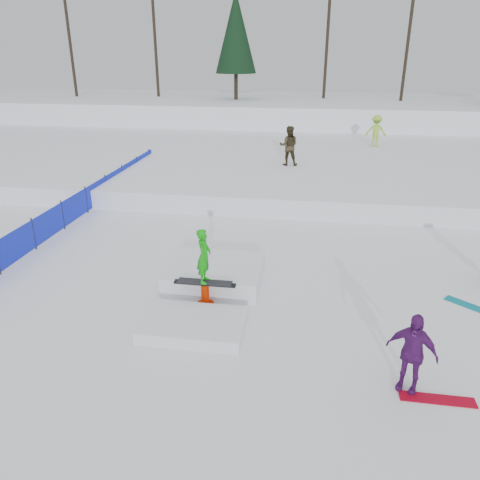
# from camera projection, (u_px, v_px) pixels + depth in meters

# --- Properties ---
(ground) EXTENTS (120.00, 120.00, 0.00)m
(ground) POSITION_uv_depth(u_px,v_px,m) (209.00, 307.00, 12.07)
(ground) COLOR white
(snow_berm) EXTENTS (60.00, 14.00, 2.40)m
(snow_berm) POSITION_uv_depth(u_px,v_px,m) (286.00, 113.00, 39.04)
(snow_berm) COLOR white
(snow_berm) RESTS_ON ground
(snow_midrise) EXTENTS (50.00, 18.00, 0.80)m
(snow_midrise) POSITION_uv_depth(u_px,v_px,m) (270.00, 159.00, 26.54)
(snow_midrise) COLOR white
(snow_midrise) RESTS_ON ground
(safety_fence) EXTENTS (0.05, 16.00, 1.10)m
(safety_fence) POSITION_uv_depth(u_px,v_px,m) (86.00, 200.00, 18.83)
(safety_fence) COLOR #1625CA
(safety_fence) RESTS_ON ground
(treeline) EXTENTS (40.24, 4.22, 10.50)m
(treeline) POSITION_uv_depth(u_px,v_px,m) (372.00, 30.00, 34.21)
(treeline) COLOR black
(treeline) RESTS_ON snow_berm
(walker_olive) EXTENTS (0.98, 0.78, 1.93)m
(walker_olive) POSITION_uv_depth(u_px,v_px,m) (289.00, 146.00, 23.02)
(walker_olive) COLOR #312A17
(walker_olive) RESTS_ON snow_midrise
(walker_ygreen) EXTENTS (1.24, 0.80, 1.81)m
(walker_ygreen) POSITION_uv_depth(u_px,v_px,m) (376.00, 131.00, 27.55)
(walker_ygreen) COLOR #94CB36
(walker_ygreen) RESTS_ON snow_midrise
(spectator_purple) EXTENTS (1.06, 0.77, 1.67)m
(spectator_purple) POSITION_uv_depth(u_px,v_px,m) (411.00, 353.00, 8.88)
(spectator_purple) COLOR #551967
(spectator_purple) RESTS_ON ground
(loose_board_red) EXTENTS (1.40, 0.28, 0.03)m
(loose_board_red) POSITION_uv_depth(u_px,v_px,m) (437.00, 399.00, 8.88)
(loose_board_red) COLOR #960115
(loose_board_red) RESTS_ON ground
(loose_board_teal) EXTENTS (1.27, 1.09, 0.03)m
(loose_board_teal) POSITION_uv_depth(u_px,v_px,m) (472.00, 307.00, 12.05)
(loose_board_teal) COLOR #076E80
(loose_board_teal) RESTS_ON ground
(jib_rail_feature) EXTENTS (2.60, 4.40, 2.11)m
(jib_rail_feature) POSITION_uv_depth(u_px,v_px,m) (210.00, 284.00, 12.58)
(jib_rail_feature) COLOR white
(jib_rail_feature) RESTS_ON ground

